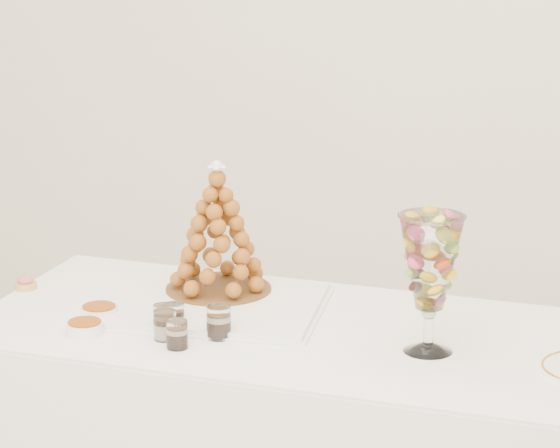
% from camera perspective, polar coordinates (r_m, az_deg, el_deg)
% --- Properties ---
extents(lace_tray, '(0.61, 0.49, 0.02)m').
position_cam_1_polar(lace_tray, '(3.29, -3.18, -3.49)').
color(lace_tray, white).
rests_on(lace_tray, buffet_table).
extents(macaron_vase, '(0.15, 0.15, 0.32)m').
position_cam_1_polar(macaron_vase, '(2.97, 6.50, -1.71)').
color(macaron_vase, white).
rests_on(macaron_vase, buffet_table).
extents(pink_tart, '(0.06, 0.06, 0.04)m').
position_cam_1_polar(pink_tart, '(3.49, -10.89, -2.51)').
color(pink_tart, tan).
rests_on(pink_tart, buffet_table).
extents(verrine_a, '(0.06, 0.06, 0.06)m').
position_cam_1_polar(verrine_a, '(3.15, -5.06, -4.03)').
color(verrine_a, white).
rests_on(verrine_a, buffet_table).
extents(verrine_b, '(0.06, 0.06, 0.07)m').
position_cam_1_polar(verrine_b, '(3.14, -4.57, -4.01)').
color(verrine_b, white).
rests_on(verrine_b, buffet_table).
extents(verrine_c, '(0.07, 0.07, 0.08)m').
position_cam_1_polar(verrine_c, '(3.09, -2.65, -4.24)').
color(verrine_c, white).
rests_on(verrine_c, buffet_table).
extents(verrine_d, '(0.06, 0.06, 0.07)m').
position_cam_1_polar(verrine_d, '(3.09, -4.98, -4.35)').
color(verrine_d, white).
rests_on(verrine_d, buffet_table).
extents(verrine_e, '(0.06, 0.06, 0.07)m').
position_cam_1_polar(verrine_e, '(3.03, -4.45, -4.76)').
color(verrine_e, white).
rests_on(verrine_e, buffet_table).
extents(ramekin_back, '(0.09, 0.09, 0.03)m').
position_cam_1_polar(ramekin_back, '(3.25, -7.79, -3.80)').
color(ramekin_back, white).
rests_on(ramekin_back, buffet_table).
extents(ramekin_front, '(0.09, 0.09, 0.03)m').
position_cam_1_polar(ramekin_front, '(3.15, -8.40, -4.46)').
color(ramekin_front, white).
rests_on(ramekin_front, buffet_table).
extents(croquembouche, '(0.27, 0.27, 0.34)m').
position_cam_1_polar(croquembouche, '(3.33, -2.70, -0.17)').
color(croquembouche, brown).
rests_on(croquembouche, lace_tray).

